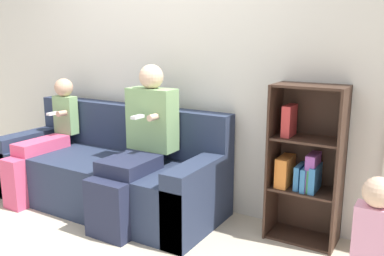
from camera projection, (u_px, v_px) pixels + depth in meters
ground_plane at (96, 234)px, 3.16m from camera, size 14.00×14.00×0.00m
back_wall at (164, 63)px, 3.68m from camera, size 10.00×0.06×2.55m
couch at (109, 173)px, 3.68m from camera, size 2.13×0.82×0.89m
adult_seated at (138, 143)px, 3.29m from camera, size 0.42×0.76×1.28m
child_seated at (44, 139)px, 3.82m from camera, size 0.24×0.78×1.11m
toddler_standing at (373, 245)px, 2.14m from camera, size 0.21×0.16×0.81m
bookshelf at (304, 164)px, 3.01m from camera, size 0.51×0.31×1.17m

